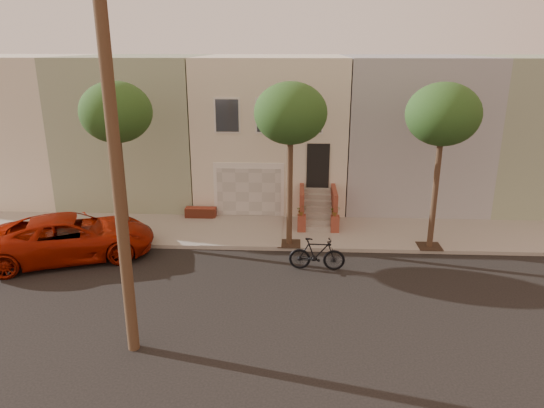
{
  "coord_description": "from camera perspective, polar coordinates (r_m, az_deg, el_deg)",
  "views": [
    {
      "loc": [
        1.25,
        -14.4,
        7.72
      ],
      "look_at": [
        0.37,
        3.0,
        2.09
      ],
      "focal_mm": 32.82,
      "sensor_mm": 36.0,
      "label": 1
    }
  ],
  "objects": [
    {
      "name": "ground",
      "position": [
        16.39,
        -1.84,
        -10.21
      ],
      "size": [
        90.0,
        90.0,
        0.0
      ],
      "primitive_type": "plane",
      "color": "black",
      "rests_on": "ground"
    },
    {
      "name": "tree_right",
      "position": [
        19.2,
        19.03,
        9.58
      ],
      "size": [
        2.7,
        2.57,
        6.3
      ],
      "color": "#2D2116",
      "rests_on": "sidewalk"
    },
    {
      "name": "tree_mid",
      "position": [
        18.47,
        2.14,
        10.23
      ],
      "size": [
        2.7,
        2.57,
        6.3
      ],
      "color": "#2D2116",
      "rests_on": "sidewalk"
    },
    {
      "name": "pickup_truck",
      "position": [
        20.09,
        -22.03,
        -3.51
      ],
      "size": [
        6.58,
        4.67,
        1.67
      ],
      "primitive_type": "imported",
      "rotation": [
        0.0,
        0.0,
        1.92
      ],
      "color": "#901503",
      "rests_on": "ground"
    },
    {
      "name": "house_row",
      "position": [
        25.94,
        0.11,
        8.88
      ],
      "size": [
        33.1,
        11.7,
        7.0
      ],
      "color": "beige",
      "rests_on": "sidewalk"
    },
    {
      "name": "motorcycle",
      "position": [
        17.81,
        5.18,
        -5.73
      ],
      "size": [
        2.02,
        0.64,
        1.2
      ],
      "primitive_type": "imported",
      "rotation": [
        0.0,
        0.0,
        1.53
      ],
      "color": "black",
      "rests_on": "ground"
    },
    {
      "name": "sidewalk",
      "position": [
        21.22,
        -0.67,
        -3.21
      ],
      "size": [
        40.0,
        3.7,
        0.15
      ],
      "primitive_type": "cube",
      "color": "gray",
      "rests_on": "ground"
    },
    {
      "name": "tree_left",
      "position": [
        19.66,
        -17.47,
        9.91
      ],
      "size": [
        2.7,
        2.57,
        6.3
      ],
      "color": "#2D2116",
      "rests_on": "sidewalk"
    }
  ]
}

